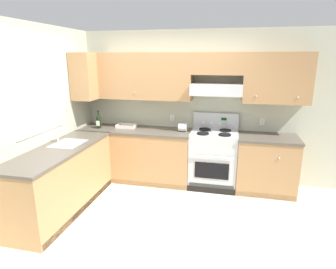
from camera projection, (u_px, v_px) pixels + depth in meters
The scene contains 9 objects.
ground_plane at pixel (148, 219), 3.85m from camera, with size 7.04×7.04×0.00m, color beige.
wall_back at pixel (195, 96), 4.82m from camera, with size 4.68×0.57×2.55m.
wall_left at pixel (44, 113), 4.06m from camera, with size 0.47×4.00×2.55m.
counter_back_run at pixel (176, 158), 4.88m from camera, with size 3.60×0.65×0.91m.
counter_left_run at pixel (62, 179), 4.00m from camera, with size 0.63×1.91×1.13m.
stove at pixel (213, 159), 4.74m from camera, with size 0.76×0.62×1.20m.
wine_bottle at pixel (99, 121), 4.96m from camera, with size 0.07×0.08×0.31m.
bowl at pixel (126, 126), 5.04m from camera, with size 0.34×0.22×0.06m.
paper_towel_roll at pixel (183, 127), 4.76m from camera, with size 0.14×0.13×0.13m.
Camera 1 is at (1.03, -3.28, 2.09)m, focal length 30.59 mm.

